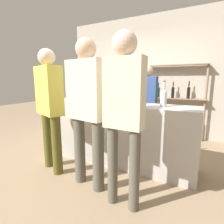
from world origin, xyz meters
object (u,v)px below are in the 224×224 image
wine_glass (119,97)px  customer_center (87,104)px  customer_left (50,102)px  counter_bottle_0 (164,97)px  counter_bottle_2 (143,98)px  server_behind_counter (146,99)px  counter_bottle_1 (131,95)px  customer_right (124,107)px  ice_bucket (91,95)px

wine_glass → customer_center: bearing=-93.9°
customer_left → customer_center: (0.70, -0.08, 0.03)m
wine_glass → counter_bottle_0: bearing=2.3°
counter_bottle_2 → server_behind_counter: bearing=104.3°
counter_bottle_1 → customer_left: 1.18m
customer_right → counter_bottle_0: bearing=-10.1°
counter_bottle_0 → customer_left: (-1.41, -0.69, -0.08)m
wine_glass → customer_left: (-0.75, -0.67, -0.05)m
counter_bottle_0 → counter_bottle_1: bearing=176.9°
counter_bottle_2 → customer_left: bearing=-156.6°
customer_left → ice_bucket: bearing=9.2°
counter_bottle_0 → wine_glass: 0.67m
ice_bucket → customer_left: 0.81m
counter_bottle_2 → customer_right: size_ratio=0.18×
counter_bottle_1 → ice_bucket: size_ratio=1.67×
customer_center → customer_right: size_ratio=1.01×
ice_bucket → customer_right: size_ratio=0.12×
counter_bottle_2 → ice_bucket: 1.07m
customer_left → customer_right: (1.23, -0.21, 0.05)m
customer_right → server_behind_counter: customer_right is taller
ice_bucket → customer_center: customer_center is taller
counter_bottle_0 → counter_bottle_1: counter_bottle_1 is taller
counter_bottle_1 → server_behind_counter: size_ratio=0.22×
counter_bottle_2 → customer_left: 1.29m
counter_bottle_1 → customer_right: size_ratio=0.20×
counter_bottle_1 → customer_center: (-0.23, -0.80, -0.06)m
counter_bottle_0 → wine_glass: (-0.66, -0.03, -0.02)m
counter_bottle_0 → counter_bottle_2: 0.29m
counter_bottle_1 → wine_glass: (-0.18, -0.05, -0.03)m
counter_bottle_1 → server_behind_counter: server_behind_counter is taller
counter_bottle_1 → ice_bucket: counter_bottle_1 is taller
customer_left → customer_center: customer_center is taller
customer_right → customer_center: bearing=76.8°
counter_bottle_2 → customer_center: bearing=-129.5°
wine_glass → server_behind_counter: server_behind_counter is taller
counter_bottle_1 → counter_bottle_2: size_ratio=1.13×
counter_bottle_0 → server_behind_counter: 1.03m
wine_glass → server_behind_counter: size_ratio=0.09×
counter_bottle_0 → ice_bucket: size_ratio=1.66×
counter_bottle_2 → ice_bucket: counter_bottle_2 is taller
counter_bottle_2 → customer_left: (-1.18, -0.51, -0.06)m
customer_right → server_behind_counter: 1.82m
counter_bottle_2 → counter_bottle_1: bearing=140.5°
counter_bottle_0 → server_behind_counter: server_behind_counter is taller
counter_bottle_0 → counter_bottle_1: size_ratio=1.00×
customer_left → server_behind_counter: customer_left is taller
customer_right → wine_glass: bearing=30.0°
ice_bucket → customer_center: bearing=-57.8°
wine_glass → customer_center: size_ratio=0.08×
wine_glass → server_behind_counter: (0.16, 0.91, -0.12)m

